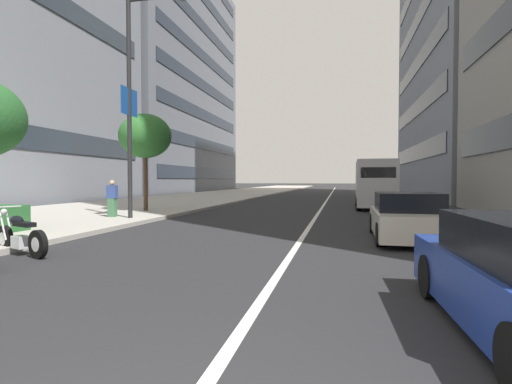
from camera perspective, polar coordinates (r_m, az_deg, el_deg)
sidewalk_right_plaza at (r=34.02m, az=-9.82°, el=-1.03°), size 160.00×10.44×0.15m
lane_centre_stripe at (r=36.60m, az=10.29°, el=-0.95°), size 110.00×0.16×0.01m
motorcycle_by_sign_pole at (r=10.52m, az=-30.81°, el=-5.56°), size 0.96×2.02×1.09m
car_following_behind at (r=12.03m, az=20.95°, el=-3.54°), size 4.20×1.95×1.35m
delivery_van_ahead at (r=24.64m, az=16.70°, el=1.20°), size 6.07×2.30×2.82m
street_lamp_with_banners at (r=17.27m, az=-16.71°, el=14.14°), size 1.26×2.66×8.90m
street_tree_near_plaza_corner at (r=21.00m, az=-15.65°, el=7.72°), size 2.63×2.63×4.90m
pedestrian_on_plaza at (r=17.76m, az=-19.98°, el=-0.89°), size 0.26×0.40×1.55m
office_tower_far_right_block at (r=63.05m, az=-16.80°, el=15.39°), size 33.79×21.16×33.33m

